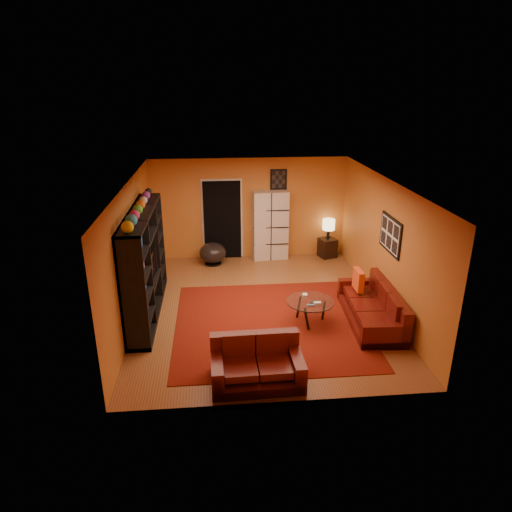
{
  "coord_description": "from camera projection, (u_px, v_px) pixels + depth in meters",
  "views": [
    {
      "loc": [
        -0.88,
        -8.38,
        4.35
      ],
      "look_at": [
        -0.09,
        0.1,
        1.1
      ],
      "focal_mm": 32.0,
      "sensor_mm": 36.0,
      "label": 1
    }
  ],
  "objects": [
    {
      "name": "rug",
      "position": [
        270.0,
        323.0,
        8.78
      ],
      "size": [
        3.6,
        3.6,
        0.01
      ],
      "primitive_type": "cube",
      "color": "#5A120A",
      "rests_on": "floor"
    },
    {
      "name": "wall_art_back",
      "position": [
        279.0,
        179.0,
        11.53
      ],
      "size": [
        0.42,
        0.03,
        0.52
      ],
      "primitive_type": "cube",
      "color": "black",
      "rests_on": "wall_back"
    },
    {
      "name": "wall_right",
      "position": [
        384.0,
        244.0,
        9.18
      ],
      "size": [
        0.0,
        6.0,
        6.0
      ],
      "primitive_type": "plane",
      "rotation": [
        1.57,
        0.0,
        -1.57
      ],
      "color": "#BF6E29",
      "rests_on": "floor"
    },
    {
      "name": "throw_pillow",
      "position": [
        358.0,
        280.0,
        9.17
      ],
      "size": [
        0.12,
        0.42,
        0.42
      ],
      "primitive_type": "cube",
      "color": "#FA501B",
      "rests_on": "sofa"
    },
    {
      "name": "wall_art_right",
      "position": [
        391.0,
        235.0,
        8.79
      ],
      "size": [
        0.03,
        1.0,
        0.7
      ],
      "primitive_type": "cube",
      "color": "black",
      "rests_on": "wall_right"
    },
    {
      "name": "storage_cabinet",
      "position": [
        270.0,
        225.0,
        11.76
      ],
      "size": [
        0.92,
        0.46,
        1.79
      ],
      "primitive_type": "cube",
      "rotation": [
        0.0,
        0.0,
        0.07
      ],
      "color": "silver",
      "rests_on": "floor"
    },
    {
      "name": "side_table",
      "position": [
        327.0,
        248.0,
        12.07
      ],
      "size": [
        0.5,
        0.5,
        0.5
      ],
      "primitive_type": "cube",
      "rotation": [
        0.0,
        0.0,
        0.29
      ],
      "color": "black",
      "rests_on": "floor"
    },
    {
      "name": "loveseat",
      "position": [
        256.0,
        363.0,
        7.04
      ],
      "size": [
        1.42,
        0.87,
        0.85
      ],
      "rotation": [
        0.0,
        0.0,
        1.59
      ],
      "color": "#4B0D0A",
      "rests_on": "rug"
    },
    {
      "name": "sofa",
      "position": [
        375.0,
        308.0,
        8.78
      ],
      "size": [
        0.98,
        2.15,
        0.85
      ],
      "rotation": [
        0.0,
        0.0,
        -0.06
      ],
      "color": "#4B0D0A",
      "rests_on": "rug"
    },
    {
      "name": "coffee_table",
      "position": [
        310.0,
        303.0,
        8.67
      ],
      "size": [
        0.91,
        0.91,
        0.45
      ],
      "rotation": [
        0.0,
        0.0,
        0.12
      ],
      "color": "silver",
      "rests_on": "floor"
    },
    {
      "name": "floor",
      "position": [
        261.0,
        307.0,
        9.43
      ],
      "size": [
        6.0,
        6.0,
        0.0
      ],
      "primitive_type": "plane",
      "color": "brown",
      "rests_on": "ground"
    },
    {
      "name": "ceiling",
      "position": [
        261.0,
        183.0,
        8.5
      ],
      "size": [
        6.0,
        6.0,
        0.0
      ],
      "primitive_type": "plane",
      "rotation": [
        3.14,
        0.0,
        0.0
      ],
      "color": "white",
      "rests_on": "wall_back"
    },
    {
      "name": "doorway",
      "position": [
        222.0,
        220.0,
        11.75
      ],
      "size": [
        0.95,
        0.1,
        2.04
      ],
      "primitive_type": "cube",
      "color": "black",
      "rests_on": "floor"
    },
    {
      "name": "tv",
      "position": [
        148.0,
        266.0,
        8.91
      ],
      "size": [
        0.93,
        0.12,
        0.53
      ],
      "primitive_type": "imported",
      "rotation": [
        0.0,
        0.0,
        1.57
      ],
      "color": "black",
      "rests_on": "entertainment_unit"
    },
    {
      "name": "bowl_chair",
      "position": [
        213.0,
        253.0,
        11.56
      ],
      "size": [
        0.69,
        0.69,
        0.56
      ],
      "color": "black",
      "rests_on": "floor"
    },
    {
      "name": "wall_front",
      "position": [
        284.0,
        323.0,
        6.17
      ],
      "size": [
        6.0,
        0.0,
        6.0
      ],
      "primitive_type": "plane",
      "rotation": [
        -1.57,
        0.0,
        0.0
      ],
      "color": "#BF6E29",
      "rests_on": "floor"
    },
    {
      "name": "entertainment_unit",
      "position": [
        145.0,
        264.0,
        8.85
      ],
      "size": [
        0.45,
        3.0,
        2.1
      ],
      "primitive_type": "cube",
      "color": "black",
      "rests_on": "floor"
    },
    {
      "name": "wall_back",
      "position": [
        249.0,
        209.0,
        11.75
      ],
      "size": [
        6.0,
        0.0,
        6.0
      ],
      "primitive_type": "plane",
      "rotation": [
        1.57,
        0.0,
        0.0
      ],
      "color": "#BF6E29",
      "rests_on": "floor"
    },
    {
      "name": "table_lamp",
      "position": [
        329.0,
        225.0,
        11.85
      ],
      "size": [
        0.32,
        0.32,
        0.53
      ],
      "color": "black",
      "rests_on": "side_table"
    },
    {
      "name": "wall_left",
      "position": [
        132.0,
        252.0,
        8.75
      ],
      "size": [
        0.0,
        6.0,
        6.0
      ],
      "primitive_type": "plane",
      "rotation": [
        1.57,
        0.0,
        1.57
      ],
      "color": "#BF6E29",
      "rests_on": "floor"
    }
  ]
}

